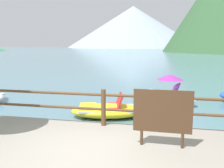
% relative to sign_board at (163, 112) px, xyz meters
% --- Properties ---
extents(ground_plane, '(200.00, 200.00, 0.00)m').
position_rel_sign_board_xyz_m(ground_plane, '(-1.47, 39.48, -1.13)').
color(ground_plane, slate).
extents(dock_railing, '(23.92, 0.12, 0.95)m').
position_rel_sign_board_xyz_m(dock_railing, '(-1.47, 1.03, -0.14)').
color(dock_railing, brown).
rests_on(dock_railing, promenade_dock).
extents(sign_board, '(1.18, 0.08, 1.19)m').
position_rel_sign_board_xyz_m(sign_board, '(0.00, 0.00, 0.00)').
color(sign_board, beige).
rests_on(sign_board, promenade_dock).
extents(pedal_boat_0, '(2.65, 1.85, 1.25)m').
position_rel_sign_board_xyz_m(pedal_boat_0, '(0.23, 5.25, -0.73)').
color(pedal_boat_0, white).
rests_on(pedal_boat_0, ground).
extents(pedal_boat_4, '(2.75, 1.74, 0.81)m').
position_rel_sign_board_xyz_m(pedal_boat_4, '(-1.77, 3.01, -0.89)').
color(pedal_boat_4, yellow).
rests_on(pedal_boat_4, ground).
extents(distant_peak, '(74.75, 74.75, 23.23)m').
position_rel_sign_board_xyz_m(distant_peak, '(-16.00, 137.78, 10.49)').
color(distant_peak, '#9EADBC').
rests_on(distant_peak, ground).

